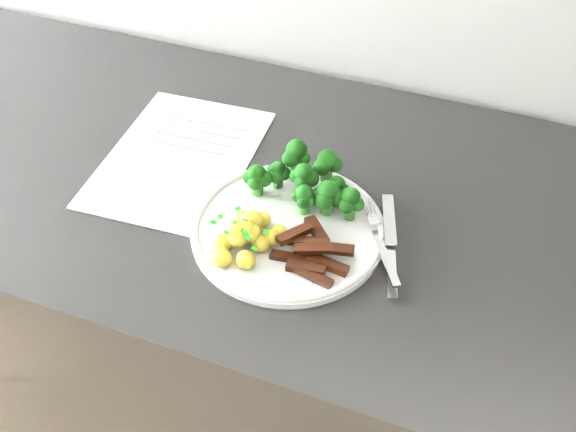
{
  "coord_description": "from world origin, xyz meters",
  "views": [
    {
      "loc": [
        0.32,
        1.03,
        1.53
      ],
      "look_at": [
        0.1,
        1.6,
        0.93
      ],
      "focal_mm": 40.85,
      "sensor_mm": 36.0,
      "label": 1
    }
  ],
  "objects_px": {
    "counter": "(262,359)",
    "recipe_paper": "(180,157)",
    "plate": "(288,228)",
    "broccoli": "(309,180)",
    "knife": "(391,256)",
    "beef_strips": "(312,254)",
    "potatoes": "(245,234)",
    "fork": "(381,244)"
  },
  "relations": [
    {
      "from": "plate",
      "to": "potatoes",
      "type": "xyz_separation_m",
      "value": [
        -0.04,
        -0.05,
        0.02
      ]
    },
    {
      "from": "fork",
      "to": "beef_strips",
      "type": "bearing_deg",
      "value": -147.9
    },
    {
      "from": "knife",
      "to": "recipe_paper",
      "type": "bearing_deg",
      "value": 165.68
    },
    {
      "from": "potatoes",
      "to": "knife",
      "type": "relative_size",
      "value": 0.59
    },
    {
      "from": "beef_strips",
      "to": "plate",
      "type": "bearing_deg",
      "value": 138.77
    },
    {
      "from": "counter",
      "to": "potatoes",
      "type": "xyz_separation_m",
      "value": [
        0.04,
        -0.12,
        0.48
      ]
    },
    {
      "from": "plate",
      "to": "fork",
      "type": "xyz_separation_m",
      "value": [
        0.12,
        0.01,
        0.01
      ]
    },
    {
      "from": "counter",
      "to": "potatoes",
      "type": "bearing_deg",
      "value": -71.32
    },
    {
      "from": "fork",
      "to": "recipe_paper",
      "type": "bearing_deg",
      "value": 166.32
    },
    {
      "from": "recipe_paper",
      "to": "knife",
      "type": "xyz_separation_m",
      "value": [
        0.35,
        -0.09,
        0.01
      ]
    },
    {
      "from": "recipe_paper",
      "to": "potatoes",
      "type": "xyz_separation_m",
      "value": [
        0.17,
        -0.13,
        0.03
      ]
    },
    {
      "from": "broccoli",
      "to": "beef_strips",
      "type": "distance_m",
      "value": 0.12
    },
    {
      "from": "potatoes",
      "to": "fork",
      "type": "relative_size",
      "value": 0.72
    },
    {
      "from": "plate",
      "to": "broccoli",
      "type": "bearing_deg",
      "value": 83.64
    },
    {
      "from": "broccoli",
      "to": "potatoes",
      "type": "distance_m",
      "value": 0.12
    },
    {
      "from": "plate",
      "to": "beef_strips",
      "type": "relative_size",
      "value": 2.53
    },
    {
      "from": "potatoes",
      "to": "recipe_paper",
      "type": "bearing_deg",
      "value": 140.98
    },
    {
      "from": "counter",
      "to": "fork",
      "type": "xyz_separation_m",
      "value": [
        0.21,
        -0.07,
        0.47
      ]
    },
    {
      "from": "plate",
      "to": "broccoli",
      "type": "distance_m",
      "value": 0.07
    },
    {
      "from": "knife",
      "to": "beef_strips",
      "type": "bearing_deg",
      "value": -156.34
    },
    {
      "from": "counter",
      "to": "recipe_paper",
      "type": "relative_size",
      "value": 7.79
    },
    {
      "from": "potatoes",
      "to": "knife",
      "type": "xyz_separation_m",
      "value": [
        0.18,
        0.05,
        -0.02
      ]
    },
    {
      "from": "broccoli",
      "to": "beef_strips",
      "type": "relative_size",
      "value": 1.68
    },
    {
      "from": "potatoes",
      "to": "beef_strips",
      "type": "bearing_deg",
      "value": 3.5
    },
    {
      "from": "fork",
      "to": "knife",
      "type": "xyz_separation_m",
      "value": [
        0.02,
        -0.01,
        -0.01
      ]
    },
    {
      "from": "potatoes",
      "to": "beef_strips",
      "type": "height_order",
      "value": "potatoes"
    },
    {
      "from": "plate",
      "to": "broccoli",
      "type": "height_order",
      "value": "broccoli"
    },
    {
      "from": "recipe_paper",
      "to": "potatoes",
      "type": "relative_size",
      "value": 2.99
    },
    {
      "from": "beef_strips",
      "to": "knife",
      "type": "relative_size",
      "value": 0.58
    },
    {
      "from": "knife",
      "to": "plate",
      "type": "bearing_deg",
      "value": 179.38
    },
    {
      "from": "counter",
      "to": "plate",
      "type": "relative_size",
      "value": 9.3
    },
    {
      "from": "beef_strips",
      "to": "potatoes",
      "type": "bearing_deg",
      "value": -176.5
    },
    {
      "from": "broccoli",
      "to": "fork",
      "type": "distance_m",
      "value": 0.13
    },
    {
      "from": "counter",
      "to": "fork",
      "type": "height_order",
      "value": "fork"
    },
    {
      "from": "plate",
      "to": "beef_strips",
      "type": "height_order",
      "value": "beef_strips"
    },
    {
      "from": "counter",
      "to": "knife",
      "type": "bearing_deg",
      "value": -18.33
    },
    {
      "from": "recipe_paper",
      "to": "knife",
      "type": "height_order",
      "value": "knife"
    },
    {
      "from": "beef_strips",
      "to": "fork",
      "type": "height_order",
      "value": "beef_strips"
    },
    {
      "from": "broccoli",
      "to": "knife",
      "type": "bearing_deg",
      "value": -25.73
    },
    {
      "from": "beef_strips",
      "to": "knife",
      "type": "xyz_separation_m",
      "value": [
        0.09,
        0.04,
        -0.01
      ]
    },
    {
      "from": "counter",
      "to": "beef_strips",
      "type": "xyz_separation_m",
      "value": [
        0.13,
        -0.11,
        0.47
      ]
    },
    {
      "from": "counter",
      "to": "recipe_paper",
      "type": "bearing_deg",
      "value": 173.09
    }
  ]
}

